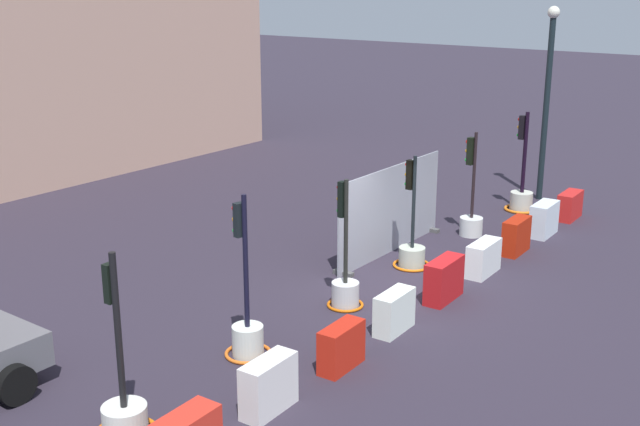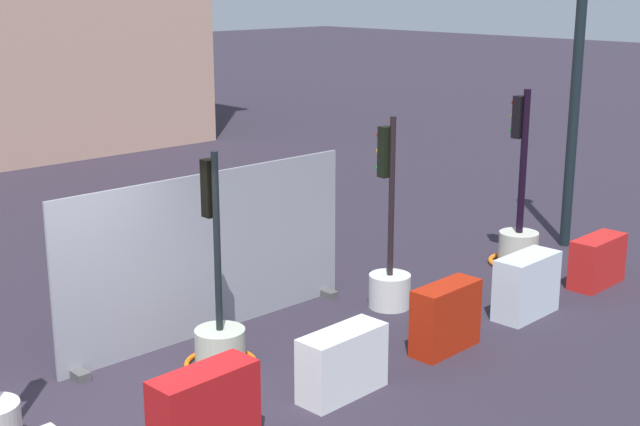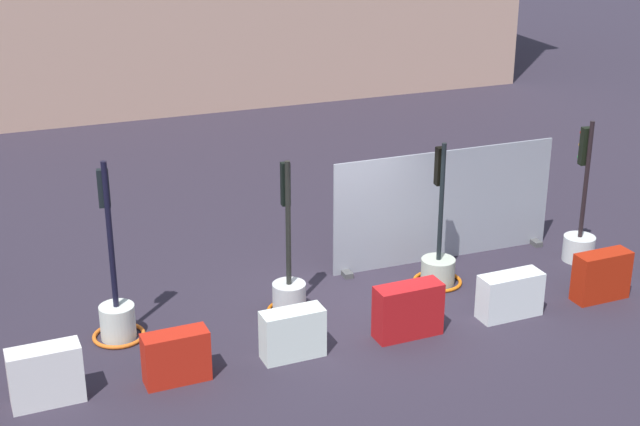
# 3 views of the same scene
# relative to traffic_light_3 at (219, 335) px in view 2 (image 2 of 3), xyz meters

# --- Properties ---
(ground_plane) EXTENTS (120.00, 120.00, 0.00)m
(ground_plane) POSITION_rel_traffic_light_3_xyz_m (-1.41, -0.51, -0.40)
(ground_plane) COLOR #2D2633
(traffic_light_3) EXTENTS (0.90, 0.90, 2.68)m
(traffic_light_3) POSITION_rel_traffic_light_3_xyz_m (0.00, 0.00, 0.00)
(traffic_light_3) COLOR #B0B8A4
(traffic_light_3) RESTS_ON ground_plane
(traffic_light_4) EXTENTS (0.61, 0.61, 2.78)m
(traffic_light_4) POSITION_rel_traffic_light_3_xyz_m (3.01, -0.05, 0.15)
(traffic_light_4) COLOR silver
(traffic_light_4) RESTS_ON ground_plane
(traffic_light_5) EXTENTS (0.97, 0.97, 2.92)m
(traffic_light_5) POSITION_rel_traffic_light_3_xyz_m (6.06, -0.17, 0.08)
(traffic_light_5) COLOR beige
(traffic_light_5) RESTS_ON ground_plane
(construction_barrier_4) EXTENTS (1.13, 0.46, 0.90)m
(construction_barrier_4) POSITION_rel_traffic_light_3_xyz_m (-1.38, -1.58, 0.05)
(construction_barrier_4) COLOR red
(construction_barrier_4) RESTS_ON ground_plane
(construction_barrier_5) EXTENTS (1.12, 0.46, 0.77)m
(construction_barrier_5) POSITION_rel_traffic_light_3_xyz_m (0.54, -1.59, -0.02)
(construction_barrier_5) COLOR white
(construction_barrier_5) RESTS_ON ground_plane
(construction_barrier_6) EXTENTS (1.03, 0.42, 0.88)m
(construction_barrier_6) POSITION_rel_traffic_light_3_xyz_m (2.38, -1.59, 0.03)
(construction_barrier_6) COLOR #B3210B
(construction_barrier_6) RESTS_ON ground_plane
(construction_barrier_7) EXTENTS (1.07, 0.50, 0.88)m
(construction_barrier_7) POSITION_rel_traffic_light_3_xyz_m (4.16, -1.61, 0.04)
(construction_barrier_7) COLOR silver
(construction_barrier_7) RESTS_ON ground_plane
(construction_barrier_8) EXTENTS (1.07, 0.47, 0.77)m
(construction_barrier_8) POSITION_rel_traffic_light_3_xyz_m (6.06, -1.62, -0.02)
(construction_barrier_8) COLOR red
(construction_barrier_8) RESTS_ON ground_plane
(street_lamp_post) EXTENTS (0.36, 0.36, 5.80)m
(street_lamp_post) POSITION_rel_traffic_light_3_xyz_m (7.58, -0.13, 2.94)
(street_lamp_post) COLOR black
(street_lamp_post) RESTS_ON ground_plane
(site_fence_panel) EXTENTS (4.56, 0.50, 2.19)m
(site_fence_panel) POSITION_rel_traffic_light_3_xyz_m (0.60, 0.96, 0.65)
(site_fence_panel) COLOR #9296A1
(site_fence_panel) RESTS_ON ground_plane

